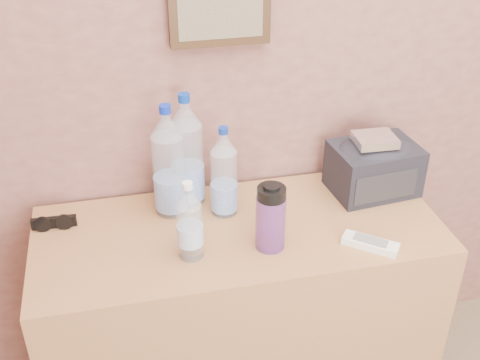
% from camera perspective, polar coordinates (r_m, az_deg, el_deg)
% --- Properties ---
extents(picture_frame, '(0.30, 0.03, 0.25)m').
position_cam_1_polar(picture_frame, '(1.80, -1.94, 16.41)').
color(picture_frame, '#382311').
rests_on(picture_frame, room_shell).
extents(dresser, '(1.25, 0.52, 0.78)m').
position_cam_1_polar(dresser, '(2.10, -0.06, -13.21)').
color(dresser, tan).
rests_on(dresser, ground).
extents(pet_large_a, '(0.10, 0.10, 0.37)m').
position_cam_1_polar(pet_large_a, '(1.85, -6.74, 1.27)').
color(pet_large_a, '#C7EAF7').
rests_on(pet_large_a, dresser).
extents(pet_large_b, '(0.10, 0.10, 0.38)m').
position_cam_1_polar(pet_large_b, '(1.90, -5.05, 2.31)').
color(pet_large_b, silver).
rests_on(pet_large_b, dresser).
extents(pet_large_c, '(0.08, 0.08, 0.30)m').
position_cam_1_polar(pet_large_c, '(1.85, -1.53, 0.39)').
color(pet_large_c, white).
rests_on(pet_large_c, dresser).
extents(pet_small, '(0.07, 0.07, 0.25)m').
position_cam_1_polar(pet_small, '(1.68, -4.80, -4.24)').
color(pet_small, silver).
rests_on(pet_small, dresser).
extents(nalgene_bottle, '(0.09, 0.09, 0.21)m').
position_cam_1_polar(nalgene_bottle, '(1.72, 2.93, -3.52)').
color(nalgene_bottle, '#602C92').
rests_on(nalgene_bottle, dresser).
extents(sunglasses, '(0.14, 0.06, 0.03)m').
position_cam_1_polar(sunglasses, '(1.93, -17.21, -3.85)').
color(sunglasses, black).
rests_on(sunglasses, dresser).
extents(ac_remote, '(0.16, 0.14, 0.02)m').
position_cam_1_polar(ac_remote, '(1.81, 12.26, -5.92)').
color(ac_remote, white).
rests_on(ac_remote, dresser).
extents(toiletry_bag, '(0.29, 0.22, 0.19)m').
position_cam_1_polar(toiletry_bag, '(2.03, 12.59, 1.35)').
color(toiletry_bag, black).
rests_on(toiletry_bag, dresser).
extents(foil_packet, '(0.13, 0.11, 0.03)m').
position_cam_1_polar(foil_packet, '(1.96, 12.66, 3.76)').
color(foil_packet, silver).
rests_on(foil_packet, toiletry_bag).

